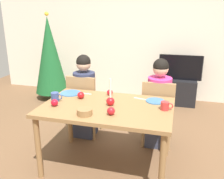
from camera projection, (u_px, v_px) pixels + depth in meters
The scene contains 22 objects.
ground_plane at pixel (107, 165), 2.90m from camera, with size 7.68×7.68×0.00m, color brown.
back_wall at pixel (144, 33), 4.89m from camera, with size 6.40×0.10×2.60m, color beige.
dining_table at pixel (107, 113), 2.70m from camera, with size 1.40×0.90×0.75m.
chair_left at pixel (84, 102), 3.43m from camera, with size 0.40×0.40×0.90m.
chair_right at pixel (158, 110), 3.18m from camera, with size 0.40×0.40×0.90m.
person_left_child at pixel (85, 98), 3.44m from camera, with size 0.30×0.30×1.17m.
person_right_child at pixel (158, 105), 3.19m from camera, with size 0.30×0.30×1.17m.
tv_stand at pixel (178, 91), 4.75m from camera, with size 0.64×0.40×0.48m, color black.
tv at pixel (180, 67), 4.61m from camera, with size 0.79×0.05×0.46m.
christmas_tree at pixel (50, 55), 4.86m from camera, with size 0.65×0.65×1.70m.
candle_centerpiece at pixel (110, 100), 2.66m from camera, with size 0.09×0.09×0.30m.
plate_left at pixel (71, 93), 3.05m from camera, with size 0.25×0.25×0.01m, color teal.
plate_right at pixel (155, 101), 2.79m from camera, with size 0.21×0.21×0.01m, color teal.
mug_left at pixel (55, 97), 2.79m from camera, with size 0.13×0.09×0.10m.
mug_right at pixel (165, 106), 2.54m from camera, with size 0.13×0.09×0.09m.
fork_left at pixel (85, 93), 3.05m from camera, with size 0.18×0.01×0.01m, color silver.
fork_right at pixel (141, 99), 2.86m from camera, with size 0.18×0.01×0.01m, color silver.
bowl_walnuts at pixel (85, 112), 2.43m from camera, with size 0.15×0.15×0.06m, color olive.
apple_near_candle at pixel (81, 95), 2.87m from camera, with size 0.08×0.08×0.08m, color #B41317.
apple_by_left_plate at pixel (54, 103), 2.65m from camera, with size 0.08×0.08×0.08m, color #AF1021.
apple_by_right_mug at pixel (111, 111), 2.43m from camera, with size 0.08×0.08×0.08m, color #B01820.
apple_far_edge at pixel (110, 92), 2.98m from camera, with size 0.07×0.07×0.07m, color red.
Camera 1 is at (0.71, -2.38, 1.74)m, focal length 39.75 mm.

